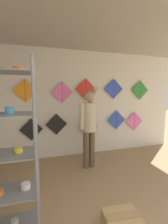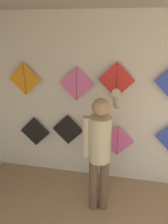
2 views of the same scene
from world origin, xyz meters
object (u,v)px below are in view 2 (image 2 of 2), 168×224
object	(u,v)px
kite_6	(76,84)
kite_7	(117,80)
kite_2	(117,141)
shopkeeper	(100,147)
kite_1	(68,131)
kite_5	(25,79)
kite_0	(35,132)

from	to	relation	value
kite_6	kite_7	world-z (taller)	kite_7
kite_7	kite_2	bearing A→B (deg)	0.00
kite_2	kite_7	world-z (taller)	kite_7
shopkeeper	kite_6	xyz separation A→B (m)	(-0.49, 0.71, 0.67)
kite_1	kite_5	distance (m)	1.14
shopkeeper	kite_6	world-z (taller)	kite_6
kite_1	kite_0	bearing A→B (deg)	179.94
shopkeeper	kite_6	size ratio (longest dim) A/B	3.31
shopkeeper	kite_7	distance (m)	1.05
shopkeeper	kite_0	size ratio (longest dim) A/B	3.31
shopkeeper	kite_7	size ratio (longest dim) A/B	3.31
kite_0	kite_6	distance (m)	1.20
kite_0	kite_2	bearing A→B (deg)	0.00
kite_2	kite_5	world-z (taller)	kite_5
shopkeeper	kite_7	xyz separation A→B (m)	(0.14, 0.71, 0.76)
kite_7	kite_1	bearing A→B (deg)	-179.95
kite_2	kite_7	bearing A→B (deg)	180.00
kite_1	kite_2	world-z (taller)	kite_1
kite_2	kite_1	bearing A→B (deg)	-179.95
kite_5	kite_7	distance (m)	1.51
kite_1	kite_7	xyz separation A→B (m)	(0.79, 0.00, 0.93)
kite_6	kite_7	size ratio (longest dim) A/B	1.00
shopkeeper	kite_1	size ratio (longest dim) A/B	2.66
shopkeeper	kite_6	distance (m)	1.09
kite_5	kite_6	xyz separation A→B (m)	(0.88, 0.00, -0.04)
kite_5	kite_6	distance (m)	0.88
kite_0	kite_1	xyz separation A→B (m)	(0.62, -0.00, 0.07)
shopkeeper	kite_2	world-z (taller)	shopkeeper
kite_2	kite_5	size ratio (longest dim) A/B	1.00
kite_0	kite_7	distance (m)	1.73
shopkeeper	kite_1	xyz separation A→B (m)	(-0.65, 0.71, -0.17)
kite_0	kite_5	xyz separation A→B (m)	(-0.10, 0.00, 0.95)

